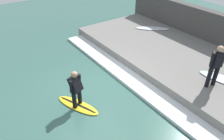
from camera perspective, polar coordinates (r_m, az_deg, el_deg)
name	(u,v)px	position (r m, az deg, el deg)	size (l,w,h in m)	color
ground_plane	(95,92)	(8.24, -4.48, -5.81)	(28.00, 28.00, 0.00)	#386056
concrete_ledge	(172,56)	(10.48, 15.39, 3.65)	(4.40, 9.97, 0.43)	slate
back_wall	(208,29)	(12.06, 23.68, 9.71)	(0.50, 10.47, 1.85)	#474442
wave_foam_crest	(128,77)	(8.94, 4.19, -1.85)	(0.81, 9.47, 0.11)	white
surfboard_riding	(78,105)	(7.72, -8.92, -9.08)	(1.10, 1.74, 0.07)	yellow
surfer_riding	(76,87)	(7.22, -9.45, -4.46)	(0.48, 0.49, 1.36)	black
surfer_waiting_near	(216,64)	(8.13, 25.49, 1.35)	(0.52, 0.31, 1.58)	black
surfboard_spare	(152,28)	(12.63, 10.45, 10.66)	(1.76, 1.62, 0.06)	silver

